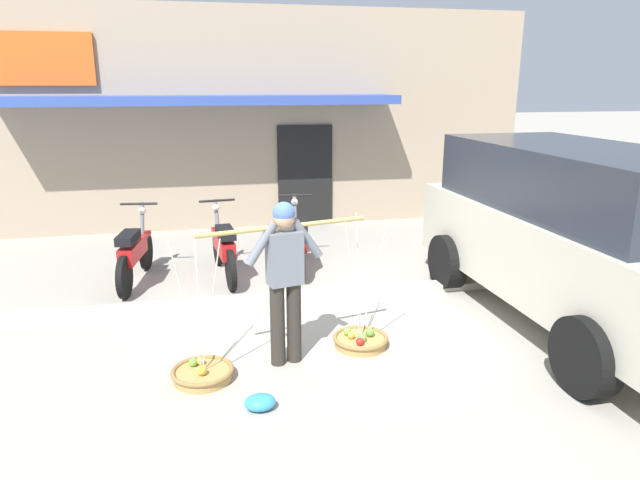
# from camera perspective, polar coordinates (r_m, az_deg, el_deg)

# --- Properties ---
(ground_plane) EXTENTS (90.00, 90.00, 0.00)m
(ground_plane) POSITION_cam_1_polar(r_m,az_deg,el_deg) (6.96, 0.13, -8.11)
(ground_plane) COLOR #9E998C
(sidewalk_curb) EXTENTS (20.00, 0.24, 0.10)m
(sidewalk_curb) POSITION_cam_1_polar(r_m,az_deg,el_deg) (7.58, -0.99, -5.68)
(sidewalk_curb) COLOR #BAB4A5
(sidewalk_curb) RESTS_ON ground
(fruit_vendor) EXTENTS (1.72, 0.43, 1.70)m
(fruit_vendor) POSITION_cam_1_polar(r_m,az_deg,el_deg) (5.63, -3.56, -3.30)
(fruit_vendor) COLOR #2D2823
(fruit_vendor) RESTS_ON ground
(fruit_basket_left_side) EXTENTS (0.61, 0.61, 1.45)m
(fruit_basket_left_side) POSITION_cam_1_polar(r_m,az_deg,el_deg) (5.77, -11.77, -12.95)
(fruit_basket_left_side) COLOR #B2894C
(fruit_basket_left_side) RESTS_ON ground
(fruit_basket_right_side) EXTENTS (0.61, 0.61, 1.45)m
(fruit_basket_right_side) POSITION_cam_1_polar(r_m,az_deg,el_deg) (6.32, 4.11, -9.98)
(fruit_basket_right_side) COLOR #B2894C
(fruit_basket_right_side) RESTS_ON ground
(motorcycle_nearest_shop) EXTENTS (0.54, 1.81, 1.09)m
(motorcycle_nearest_shop) POSITION_cam_1_polar(r_m,az_deg,el_deg) (8.49, -18.24, -1.25)
(motorcycle_nearest_shop) COLOR black
(motorcycle_nearest_shop) RESTS_ON ground
(motorcycle_second_in_row) EXTENTS (0.54, 1.82, 1.09)m
(motorcycle_second_in_row) POSITION_cam_1_polar(r_m,az_deg,el_deg) (8.44, -9.69, -0.78)
(motorcycle_second_in_row) COLOR black
(motorcycle_second_in_row) RESTS_ON ground
(motorcycle_third_in_row) EXTENTS (0.54, 1.82, 1.09)m
(motorcycle_third_in_row) POSITION_cam_1_polar(r_m,az_deg,el_deg) (8.70, -2.25, -0.06)
(motorcycle_third_in_row) COLOR black
(motorcycle_third_in_row) RESTS_ON ground
(parked_truck) EXTENTS (2.22, 4.84, 2.10)m
(parked_truck) POSITION_cam_1_polar(r_m,az_deg,el_deg) (7.25, 24.71, 0.83)
(parked_truck) COLOR beige
(parked_truck) RESTS_ON ground
(storefront_building) EXTENTS (13.00, 6.00, 4.20)m
(storefront_building) POSITION_cam_1_polar(r_m,az_deg,el_deg) (13.60, -11.85, 12.33)
(storefront_building) COLOR tan
(storefront_building) RESTS_ON ground
(plastic_litter_bag) EXTENTS (0.28, 0.22, 0.14)m
(plastic_litter_bag) POSITION_cam_1_polar(r_m,az_deg,el_deg) (5.23, -6.07, -15.99)
(plastic_litter_bag) COLOR #3393D1
(plastic_litter_bag) RESTS_ON ground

